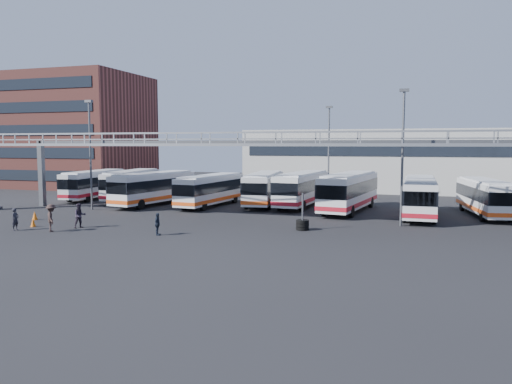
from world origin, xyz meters
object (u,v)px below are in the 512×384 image
(bus_5, at_px, (302,188))
(pedestrian_b, at_px, (80,216))
(light_pole_left, at_px, (90,149))
(bus_4, at_px, (264,187))
(pedestrian_d, at_px, (157,224))
(light_pole_mid, at_px, (403,150))
(pedestrian_c, at_px, (51,218))
(pedestrian_a, at_px, (15,219))
(bus_7, at_px, (420,196))
(cone_left, at_px, (33,223))
(bus_6, at_px, (349,190))
(tire_stack, at_px, (302,224))
(bus_1, at_px, (132,184))
(bus_3, at_px, (210,189))
(bus_0, at_px, (95,183))
(bus_8, at_px, (485,196))
(bus_2, at_px, (154,187))
(cone_right, at_px, (35,216))
(light_pole_back, at_px, (329,148))

(bus_5, height_order, pedestrian_b, bus_5)
(light_pole_left, distance_m, bus_4, 17.10)
(pedestrian_b, distance_m, pedestrian_d, 6.98)
(light_pole_mid, height_order, pedestrian_c, light_pole_mid)
(light_pole_mid, relative_size, pedestrian_a, 6.33)
(bus_5, bearing_deg, pedestrian_c, -120.87)
(bus_7, bearing_deg, cone_left, -153.06)
(bus_6, bearing_deg, tire_stack, -92.08)
(bus_1, relative_size, bus_3, 1.05)
(bus_5, bearing_deg, pedestrian_d, -103.47)
(bus_5, xyz_separation_m, bus_6, (4.89, -2.38, 0.07))
(bus_5, bearing_deg, pedestrian_a, -125.43)
(bus_0, bearing_deg, tire_stack, -30.70)
(bus_1, xyz_separation_m, pedestrian_d, (13.24, -18.34, -1.05))
(bus_8, xyz_separation_m, pedestrian_a, (-32.85, -17.96, -0.92))
(bus_4, relative_size, tire_stack, 4.15)
(bus_5, bearing_deg, bus_1, -175.43)
(bus_1, xyz_separation_m, cone_left, (2.65, -18.03, -1.50))
(bus_1, distance_m, pedestrian_a, 19.95)
(bus_2, bearing_deg, bus_5, 22.79)
(bus_3, height_order, tire_stack, bus_3)
(bus_1, bearing_deg, bus_8, -11.14)
(bus_3, xyz_separation_m, cone_left, (-7.85, -15.39, -1.42))
(pedestrian_d, distance_m, cone_right, 13.27)
(bus_2, relative_size, bus_4, 1.01)
(cone_left, bearing_deg, pedestrian_b, 9.67)
(light_pole_back, distance_m, bus_6, 9.43)
(bus_8, bearing_deg, bus_3, 173.39)
(pedestrian_a, relative_size, tire_stack, 0.61)
(bus_8, bearing_deg, tire_stack, -147.71)
(light_pole_left, height_order, bus_1, light_pole_left)
(bus_2, bearing_deg, pedestrian_c, -77.97)
(light_pole_mid, height_order, bus_0, light_pole_mid)
(bus_8, distance_m, cone_left, 36.67)
(bus_0, height_order, pedestrian_b, bus_0)
(tire_stack, bearing_deg, pedestrian_d, -150.69)
(bus_3, height_order, cone_right, bus_3)
(light_pole_mid, xyz_separation_m, bus_8, (6.68, 7.55, -4.00))
(pedestrian_b, bearing_deg, light_pole_left, 67.75)
(bus_2, relative_size, pedestrian_c, 5.72)
(pedestrian_d, bearing_deg, bus_7, -62.98)
(light_pole_back, height_order, bus_8, light_pole_back)
(tire_stack, bearing_deg, bus_5, 102.50)
(bus_2, xyz_separation_m, pedestrian_b, (1.63, -13.98, -0.92))
(bus_5, height_order, bus_6, bus_6)
(pedestrian_c, relative_size, cone_left, 3.16)
(light_pole_left, height_order, bus_4, light_pole_left)
(bus_2, relative_size, pedestrian_d, 7.35)
(bus_5, height_order, bus_8, bus_5)
(bus_0, distance_m, pedestrian_c, 21.46)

